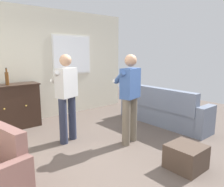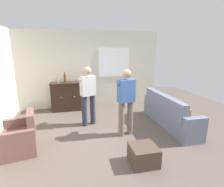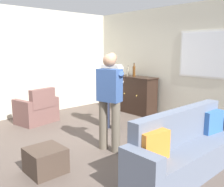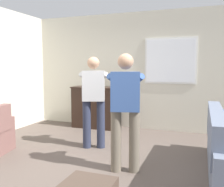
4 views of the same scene
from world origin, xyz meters
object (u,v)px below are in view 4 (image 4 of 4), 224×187
object	(u,v)px
sideboard_cabinet	(96,107)
bottle_wine_green	(93,81)
person_standing_right	(125,107)
person_standing_left	(94,98)
bottle_liquor_amber	(84,82)

from	to	relation	value
sideboard_cabinet	bottle_wine_green	bearing A→B (deg)	-156.50
sideboard_cabinet	person_standing_right	bearing A→B (deg)	-57.40
bottle_wine_green	person_standing_left	size ratio (longest dim) A/B	0.22
sideboard_cabinet	bottle_wine_green	world-z (taller)	bottle_wine_green
sideboard_cabinet	person_standing_right	distance (m)	2.72
sideboard_cabinet	bottle_wine_green	distance (m)	0.66
bottle_liquor_amber	person_standing_right	size ratio (longest dim) A/B	0.17
bottle_wine_green	bottle_liquor_amber	world-z (taller)	bottle_wine_green
person_standing_left	person_standing_right	size ratio (longest dim) A/B	1.00
bottle_wine_green	bottle_liquor_amber	xyz separation A→B (m)	(-0.22, -0.00, -0.04)
person_standing_left	person_standing_right	bearing A→B (deg)	-43.90
bottle_wine_green	person_standing_right	bearing A→B (deg)	-55.88
person_standing_right	sideboard_cabinet	bearing A→B (deg)	122.60
sideboard_cabinet	person_standing_right	world-z (taller)	person_standing_right
sideboard_cabinet	person_standing_left	distance (m)	1.61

